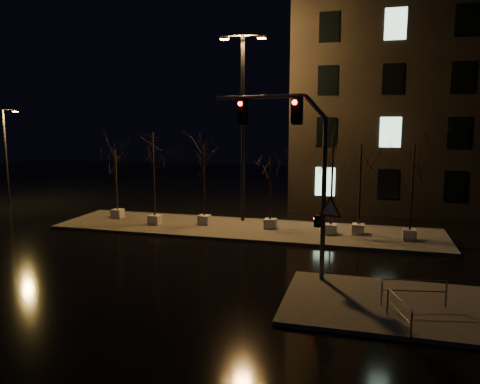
% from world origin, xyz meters
% --- Properties ---
extents(ground, '(90.00, 90.00, 0.00)m').
position_xyz_m(ground, '(0.00, 0.00, 0.00)').
color(ground, black).
rests_on(ground, ground).
extents(median, '(22.00, 5.00, 0.15)m').
position_xyz_m(median, '(0.00, 6.00, 0.07)').
color(median, '#42403B').
rests_on(median, ground).
extents(sidewalk_corner, '(7.00, 5.00, 0.15)m').
position_xyz_m(sidewalk_corner, '(7.50, -3.50, 0.07)').
color(sidewalk_corner, '#42403B').
rests_on(sidewalk_corner, ground).
extents(building, '(25.00, 12.00, 15.00)m').
position_xyz_m(building, '(14.00, 18.00, 7.50)').
color(building, black).
rests_on(building, ground).
extents(tree_0, '(1.80, 1.80, 4.43)m').
position_xyz_m(tree_0, '(-8.44, 6.59, 3.51)').
color(tree_0, beige).
rests_on(tree_0, median).
extents(tree_1, '(1.80, 1.80, 5.55)m').
position_xyz_m(tree_1, '(-5.37, 5.51, 4.36)').
color(tree_1, beige).
rests_on(tree_1, median).
extents(tree_2, '(1.80, 1.80, 4.86)m').
position_xyz_m(tree_2, '(-2.52, 6.23, 3.84)').
color(tree_2, beige).
rests_on(tree_2, median).
extents(tree_3, '(1.80, 1.80, 4.21)m').
position_xyz_m(tree_3, '(1.45, 6.23, 3.35)').
color(tree_3, beige).
rests_on(tree_3, median).
extents(tree_4, '(1.80, 1.80, 5.23)m').
position_xyz_m(tree_4, '(4.87, 5.75, 4.12)').
color(tree_4, beige).
rests_on(tree_4, median).
extents(tree_5, '(1.80, 1.80, 4.94)m').
position_xyz_m(tree_5, '(6.32, 6.17, 3.90)').
color(tree_5, beige).
rests_on(tree_5, median).
extents(tree_6, '(1.80, 1.80, 5.07)m').
position_xyz_m(tree_6, '(8.89, 5.59, 4.00)').
color(tree_6, beige).
rests_on(tree_6, median).
extents(traffic_signal_mast, '(5.55, 1.92, 7.10)m').
position_xyz_m(traffic_signal_mast, '(3.99, -1.28, 4.81)').
color(traffic_signal_mast, '#57595E').
rests_on(traffic_signal_mast, sidewalk_corner).
extents(streetlight_main, '(2.76, 0.58, 11.04)m').
position_xyz_m(streetlight_main, '(-0.61, 7.88, 6.52)').
color(streetlight_main, black).
rests_on(streetlight_main, median).
extents(streetlight_far, '(1.39, 0.25, 7.08)m').
position_xyz_m(streetlight_far, '(-19.24, 9.70, 3.89)').
color(streetlight_far, black).
rests_on(streetlight_far, ground).
extents(guard_rail_a, '(2.09, 0.41, 0.91)m').
position_xyz_m(guard_rail_a, '(8.28, -3.57, 0.75)').
color(guard_rail_a, '#57595E').
rests_on(guard_rail_a, sidewalk_corner).
extents(guard_rail_b, '(0.60, 1.81, 0.90)m').
position_xyz_m(guard_rail_b, '(7.70, -5.40, 0.73)').
color(guard_rail_b, '#57595E').
rests_on(guard_rail_b, sidewalk_corner).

